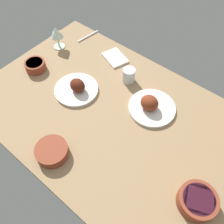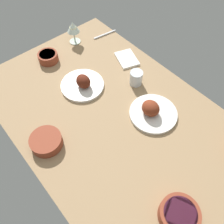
% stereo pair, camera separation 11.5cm
% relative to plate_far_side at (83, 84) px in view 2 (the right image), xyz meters
% --- Properties ---
extents(dining_table, '(1.40, 0.90, 0.04)m').
position_rel_plate_far_side_xyz_m(dining_table, '(0.24, -0.00, -0.04)').
color(dining_table, '#937551').
rests_on(dining_table, ground).
extents(plate_far_side, '(0.23, 0.23, 0.09)m').
position_rel_plate_far_side_xyz_m(plate_far_side, '(0.00, 0.00, 0.00)').
color(plate_far_side, silver).
rests_on(plate_far_side, dining_table).
extents(plate_center_main, '(0.24, 0.24, 0.09)m').
position_rel_plate_far_side_xyz_m(plate_center_main, '(0.37, 0.15, 0.00)').
color(plate_center_main, silver).
rests_on(plate_center_main, dining_table).
extents(bowl_cream, '(0.12, 0.12, 0.05)m').
position_rel_plate_far_side_xyz_m(bowl_cream, '(-0.30, -0.03, 0.01)').
color(bowl_cream, brown).
rests_on(bowl_cream, dining_table).
extents(bowl_onions, '(0.15, 0.15, 0.06)m').
position_rel_plate_far_side_xyz_m(bowl_onions, '(0.77, -0.12, 0.01)').
color(bowl_onions, brown).
rests_on(bowl_onions, dining_table).
extents(bowl_sauce, '(0.15, 0.15, 0.05)m').
position_rel_plate_far_side_xyz_m(bowl_sauce, '(0.17, -0.33, 0.00)').
color(bowl_sauce, brown).
rests_on(bowl_sauce, dining_table).
extents(wine_glass, '(0.08, 0.08, 0.14)m').
position_rel_plate_far_side_xyz_m(wine_glass, '(-0.34, 0.19, 0.08)').
color(wine_glass, silver).
rests_on(wine_glass, dining_table).
extents(water_tumbler, '(0.07, 0.07, 0.08)m').
position_rel_plate_far_side_xyz_m(water_tumbler, '(0.17, 0.24, 0.02)').
color(water_tumbler, silver).
rests_on(water_tumbler, dining_table).
extents(folded_napkin, '(0.17, 0.15, 0.01)m').
position_rel_plate_far_side_xyz_m(folded_napkin, '(-0.00, 0.33, -0.02)').
color(folded_napkin, white).
rests_on(folded_napkin, dining_table).
extents(fork_loose, '(0.03, 0.16, 0.01)m').
position_rel_plate_far_side_xyz_m(fork_loose, '(-0.27, 0.38, -0.02)').
color(fork_loose, silver).
rests_on(fork_loose, dining_table).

